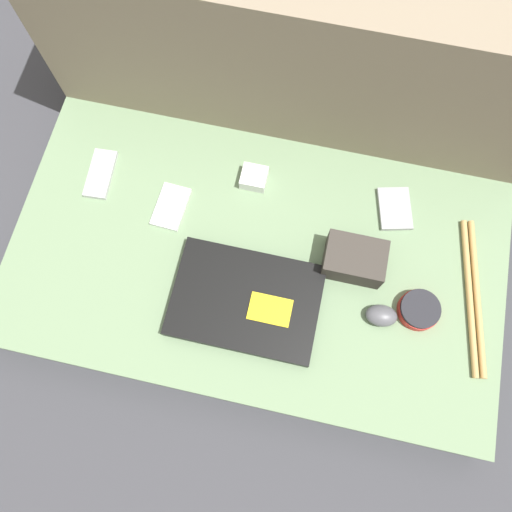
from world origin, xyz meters
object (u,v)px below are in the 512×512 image
charger_brick (254,178)px  speaker_puck (419,310)px  phone_small (101,174)px  camera_pouch (354,259)px  laptop (246,301)px  phone_silver (395,209)px  phone_black (171,207)px  computer_mouse (381,316)px

charger_brick → speaker_puck: bearing=-28.9°
phone_small → charger_brick: (0.36, 0.06, 0.01)m
camera_pouch → charger_brick: bearing=149.3°
laptop → charger_brick: bearing=99.3°
laptop → phone_small: (-0.40, 0.22, -0.01)m
speaker_puck → phone_silver: (-0.08, 0.23, -0.01)m
phone_black → laptop: bearing=-36.0°
camera_pouch → charger_brick: camera_pouch is taller
laptop → charger_brick: same height
phone_silver → phone_small: same height
phone_black → camera_pouch: bearing=-2.6°
phone_silver → laptop: bearing=-148.8°
laptop → phone_small: 0.46m
phone_silver → charger_brick: bearing=165.8°
speaker_puck → phone_black: bearing=168.5°
speaker_puck → camera_pouch: size_ratio=0.68×
laptop → phone_silver: size_ratio=2.69×
computer_mouse → charger_brick: (-0.33, 0.26, -0.00)m
laptop → camera_pouch: camera_pouch is taller
computer_mouse → phone_small: bearing=159.7°
phone_small → camera_pouch: bearing=-11.9°
speaker_puck → phone_black: 0.60m
phone_small → charger_brick: bearing=6.5°
speaker_puck → laptop: bearing=-170.6°
computer_mouse → phone_silver: 0.26m
phone_small → camera_pouch: 0.62m
phone_black → phone_silver: bearing=15.2°
computer_mouse → phone_small: 0.72m
phone_silver → camera_pouch: size_ratio=0.90×
computer_mouse → speaker_puck: computer_mouse is taller
phone_silver → charger_brick: size_ratio=1.99×
speaker_puck → phone_small: (-0.77, 0.16, -0.01)m
camera_pouch → charger_brick: (-0.26, 0.15, -0.02)m
laptop → speaker_puck: 0.37m
speaker_puck → charger_brick: bearing=151.1°
computer_mouse → speaker_puck: bearing=16.8°
laptop → speaker_puck: bearing=9.4°
camera_pouch → charger_brick: size_ratio=2.22×
phone_silver → camera_pouch: 0.17m
laptop → camera_pouch: (0.21, 0.13, 0.02)m
speaker_puck → phone_black: (-0.58, 0.12, -0.01)m
phone_silver → phone_small: (-0.69, -0.06, 0.00)m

